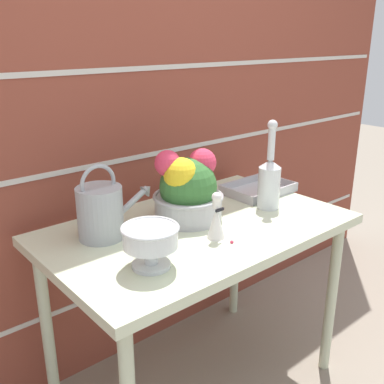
{
  "coord_description": "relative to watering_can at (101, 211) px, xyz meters",
  "views": [
    {
      "loc": [
        -1.01,
        -1.15,
        1.41
      ],
      "look_at": [
        0.0,
        0.03,
        0.86
      ],
      "focal_mm": 42.0,
      "sensor_mm": 36.0,
      "label": 1
    }
  ],
  "objects": [
    {
      "name": "ground_plane",
      "position": [
        0.32,
        -0.13,
        -0.84
      ],
      "size": [
        12.0,
        12.0,
        0.0
      ],
      "primitive_type": "plane",
      "color": "gray"
    },
    {
      "name": "fallen_petal",
      "position": [
        0.31,
        -0.33,
        -0.09
      ],
      "size": [
        0.01,
        0.01,
        0.01
      ],
      "color": "#E03856",
      "rests_on": "patio_table"
    },
    {
      "name": "glass_decanter",
      "position": [
        0.66,
        -0.19,
        0.02
      ],
      "size": [
        0.09,
        0.09,
        0.36
      ],
      "color": "silver",
      "rests_on": "patio_table"
    },
    {
      "name": "watering_can",
      "position": [
        0.0,
        0.0,
        0.0
      ],
      "size": [
        0.3,
        0.16,
        0.27
      ],
      "color": "#9EA3A8",
      "rests_on": "patio_table"
    },
    {
      "name": "flower_planter",
      "position": [
        0.33,
        -0.07,
        0.02
      ],
      "size": [
        0.27,
        0.27,
        0.27
      ],
      "color": "#ADADB2",
      "rests_on": "patio_table"
    },
    {
      "name": "crystal_pedestal_bowl",
      "position": [
        0.0,
        -0.28,
        -0.01
      ],
      "size": [
        0.18,
        0.18,
        0.13
      ],
      "color": "silver",
      "rests_on": "patio_table"
    },
    {
      "name": "figurine_vase",
      "position": [
        0.3,
        -0.26,
        -0.03
      ],
      "size": [
        0.06,
        0.06,
        0.17
      ],
      "color": "white",
      "rests_on": "patio_table"
    },
    {
      "name": "patio_table",
      "position": [
        0.32,
        -0.13,
        -0.18
      ],
      "size": [
        1.13,
        0.69,
        0.74
      ],
      "color": "beige",
      "rests_on": "ground_plane"
    },
    {
      "name": "brick_wall",
      "position": [
        0.32,
        0.3,
        0.26
      ],
      "size": [
        3.6,
        0.08,
        2.2
      ],
      "color": "brown",
      "rests_on": "ground_plane"
    },
    {
      "name": "wire_tray",
      "position": [
        0.77,
        -0.03,
        -0.09
      ],
      "size": [
        0.3,
        0.22,
        0.04
      ],
      "color": "#B7B7BC",
      "rests_on": "patio_table"
    }
  ]
}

